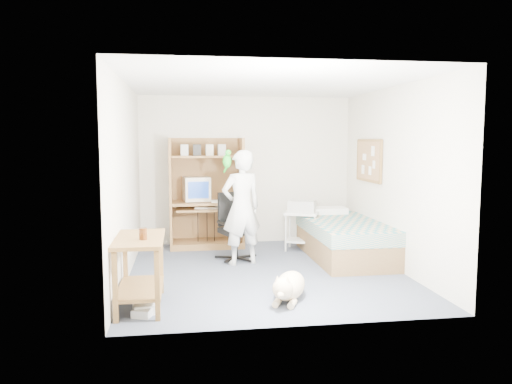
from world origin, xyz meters
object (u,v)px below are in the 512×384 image
(computer_hutch, at_px, (206,197))
(bed, at_px, (344,239))
(side_desk, at_px, (140,261))
(office_chair, at_px, (235,236))
(person, at_px, (242,208))
(dog, at_px, (289,286))
(printer_cart, at_px, (302,225))

(computer_hutch, bearing_deg, bed, -29.29)
(side_desk, height_order, office_chair, office_chair)
(side_desk, relative_size, person, 0.61)
(computer_hutch, height_order, bed, computer_hutch)
(dog, bearing_deg, person, 125.24)
(printer_cart, bearing_deg, bed, -27.53)
(person, bearing_deg, bed, 166.49)
(computer_hutch, distance_m, person, 1.34)
(computer_hutch, bearing_deg, dog, -75.62)
(bed, xyz_separation_m, dog, (-1.24, -1.84, -0.13))
(computer_hutch, distance_m, dog, 3.12)
(bed, xyz_separation_m, person, (-1.57, -0.15, 0.53))
(computer_hutch, xyz_separation_m, person, (0.43, -1.27, -0.01))
(person, xyz_separation_m, dog, (0.33, -1.69, -0.66))
(bed, relative_size, dog, 2.21)
(bed, relative_size, office_chair, 2.06)
(computer_hutch, relative_size, bed, 0.89)
(office_chair, xyz_separation_m, printer_cart, (1.13, 0.45, 0.06))
(office_chair, relative_size, dog, 1.07)
(side_desk, bearing_deg, bed, 32.50)
(computer_hutch, bearing_deg, printer_cart, -18.99)
(side_desk, distance_m, dog, 1.64)
(bed, distance_m, person, 1.66)
(dog, bearing_deg, bed, 80.26)
(bed, relative_size, person, 1.24)
(bed, relative_size, printer_cart, 3.15)
(computer_hutch, distance_m, side_desk, 3.08)
(person, distance_m, printer_cart, 1.36)
(bed, height_order, dog, bed)
(computer_hutch, xyz_separation_m, printer_cart, (1.50, -0.51, -0.41))
(computer_hutch, height_order, printer_cart, computer_hutch)
(office_chair, height_order, dog, office_chair)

